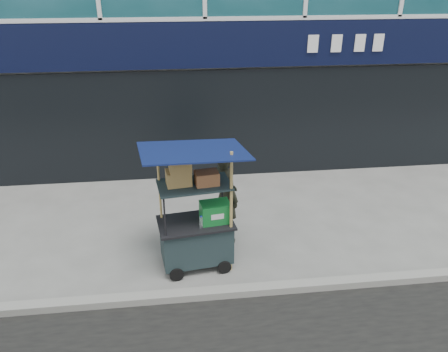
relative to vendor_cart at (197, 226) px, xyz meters
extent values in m
plane|color=slate|center=(0.43, -0.59, -0.71)|extent=(80.00, 80.00, 0.00)
cube|color=gray|center=(0.43, -0.79, -0.65)|extent=(80.00, 0.18, 0.12)
cube|color=black|center=(0.43, 3.27, 2.19)|extent=(15.68, 0.06, 0.90)
cube|color=black|center=(0.43, 3.31, 0.49)|extent=(15.68, 0.04, 2.40)
cube|color=black|center=(-0.02, 0.00, -0.27)|extent=(1.13, 0.75, 0.62)
cylinder|color=black|center=(-0.34, -0.37, -0.61)|extent=(0.22, 0.07, 0.21)
cylinder|color=black|center=(0.40, -0.27, -0.61)|extent=(0.22, 0.07, 0.21)
cube|color=black|center=(-0.02, 0.00, 0.06)|extent=(1.21, 0.83, 0.04)
cylinder|color=black|center=(-0.46, -0.32, 0.37)|extent=(0.03, 0.03, 0.66)
cylinder|color=black|center=(0.50, -0.20, 0.37)|extent=(0.03, 0.03, 0.66)
cylinder|color=black|center=(-0.53, 0.20, 0.37)|extent=(0.03, 0.03, 0.66)
cylinder|color=black|center=(0.43, 0.33, 0.37)|extent=(0.03, 0.03, 0.66)
cube|color=black|center=(-0.02, 0.00, 0.70)|extent=(1.13, 0.75, 0.03)
cylinder|color=#A78B4B|center=(0.50, -0.20, 0.28)|extent=(0.05, 0.05, 1.99)
cylinder|color=#A78B4B|center=(-0.53, 0.20, 0.24)|extent=(0.04, 0.04, 1.90)
cube|color=#0B1742|center=(-0.02, 0.00, 1.23)|extent=(1.63, 1.25, 0.17)
cube|color=#106625|center=(0.28, 0.00, 0.23)|extent=(0.48, 0.36, 0.31)
cylinder|color=silver|center=(0.06, -0.17, 0.16)|extent=(0.07, 0.07, 0.18)
cylinder|color=#182AB5|center=(0.06, -0.17, 0.26)|extent=(0.03, 0.03, 0.02)
cube|color=olive|center=(-0.24, 0.02, 0.83)|extent=(0.39, 0.31, 0.22)
cube|color=olive|center=(0.17, -0.02, 0.81)|extent=(0.37, 0.29, 0.19)
cube|color=olive|center=(-0.21, 0.00, 1.03)|extent=(0.34, 0.27, 0.18)
imported|color=black|center=(0.54, 0.71, 0.11)|extent=(0.59, 0.71, 1.65)
camera|label=1|loc=(-0.26, -5.72, 3.53)|focal=35.00mm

